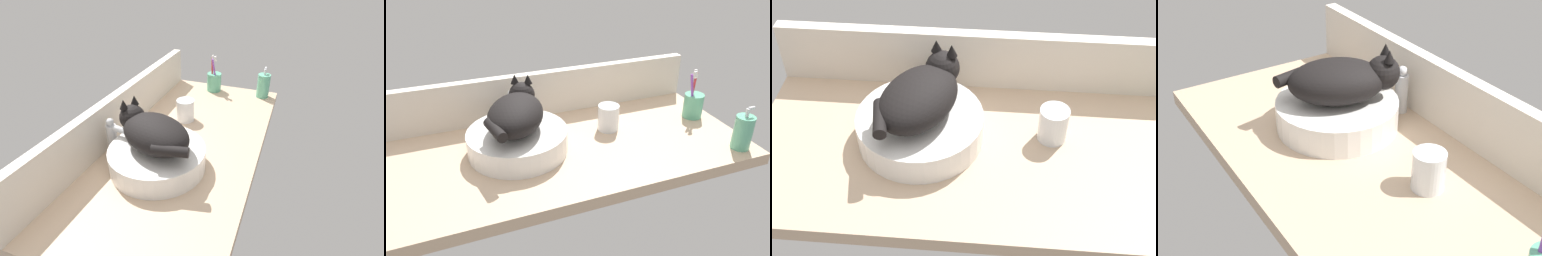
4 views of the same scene
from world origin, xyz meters
The scene contains 8 objects.
ground_plane centered at (0.00, 0.00, -2.00)cm, with size 118.31×56.53×4.00cm, color tan.
backsplash_panel centered at (0.00, 26.46, 8.46)cm, with size 118.31×3.60×16.93cm, color silver.
sink_basin centered at (-16.28, 2.82, 3.80)cm, with size 32.02×32.02×7.59cm, color white.
cat centered at (-15.81, 4.11, 13.35)cm, with size 25.51×30.15×14.00cm.
faucet centered at (-13.75, 20.54, 7.30)cm, with size 4.30×11.86×13.60cm.
soap_dispenser centered at (52.34, -21.57, 5.84)cm, with size 6.08×6.08×14.75cm.
toothbrush_cup centered at (51.37, 3.25, 4.93)cm, with size 7.21×7.21×18.69cm.
water_glass centered at (17.18, 5.77, 4.05)cm, with size 7.50×7.50×9.26cm.
Camera 1 is at (-87.67, -35.44, 63.42)cm, focal length 28.00 mm.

